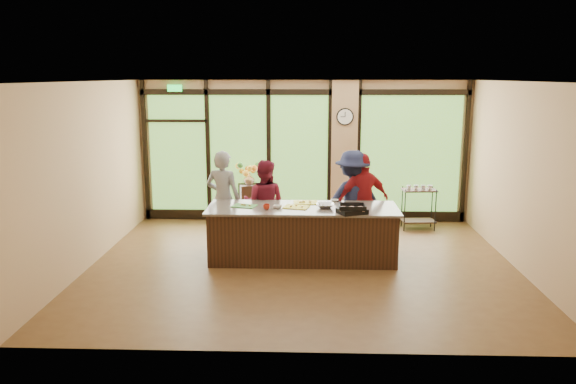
# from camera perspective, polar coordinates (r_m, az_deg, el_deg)

# --- Properties ---
(floor) EXTENTS (7.00, 7.00, 0.00)m
(floor) POSITION_cam_1_polar(r_m,az_deg,el_deg) (9.40, 1.46, -7.43)
(floor) COLOR brown
(floor) RESTS_ON ground
(ceiling) EXTENTS (7.00, 7.00, 0.00)m
(ceiling) POSITION_cam_1_polar(r_m,az_deg,el_deg) (8.88, 1.56, 11.17)
(ceiling) COLOR white
(ceiling) RESTS_ON back_wall
(back_wall) EXTENTS (7.00, 0.00, 7.00)m
(back_wall) POSITION_cam_1_polar(r_m,az_deg,el_deg) (11.99, 1.63, 4.13)
(back_wall) COLOR tan
(back_wall) RESTS_ON floor
(left_wall) EXTENTS (0.00, 6.00, 6.00)m
(left_wall) POSITION_cam_1_polar(r_m,az_deg,el_deg) (9.70, -19.65, 1.63)
(left_wall) COLOR tan
(left_wall) RESTS_ON floor
(right_wall) EXTENTS (0.00, 6.00, 6.00)m
(right_wall) POSITION_cam_1_polar(r_m,az_deg,el_deg) (9.65, 22.77, 1.35)
(right_wall) COLOR tan
(right_wall) RESTS_ON floor
(window_wall) EXTENTS (6.90, 0.12, 3.00)m
(window_wall) POSITION_cam_1_polar(r_m,az_deg,el_deg) (11.96, 2.41, 3.60)
(window_wall) COLOR tan
(window_wall) RESTS_ON floor
(island_base) EXTENTS (3.10, 1.00, 0.88)m
(island_base) POSITION_cam_1_polar(r_m,az_deg,el_deg) (9.56, 1.49, -4.35)
(island_base) COLOR black
(island_base) RESTS_ON floor
(countertop) EXTENTS (3.20, 1.10, 0.04)m
(countertop) POSITION_cam_1_polar(r_m,az_deg,el_deg) (9.44, 1.50, -1.67)
(countertop) COLOR #6E625B
(countertop) RESTS_ON island_base
(wall_clock) EXTENTS (0.36, 0.04, 0.36)m
(wall_clock) POSITION_cam_1_polar(r_m,az_deg,el_deg) (11.80, 5.81, 7.62)
(wall_clock) COLOR black
(wall_clock) RESTS_ON window_wall
(cook_left) EXTENTS (0.74, 0.58, 1.78)m
(cook_left) POSITION_cam_1_polar(r_m,az_deg,el_deg) (10.25, -6.60, -0.72)
(cook_left) COLOR gray
(cook_left) RESTS_ON floor
(cook_midleft) EXTENTS (0.87, 0.73, 1.60)m
(cook_midleft) POSITION_cam_1_polar(r_m,az_deg,el_deg) (10.23, -2.44, -1.18)
(cook_midleft) COLOR maroon
(cook_midleft) RESTS_ON floor
(cook_midright) EXTENTS (1.10, 0.79, 1.74)m
(cook_midright) POSITION_cam_1_polar(r_m,az_deg,el_deg) (10.21, 7.61, -0.91)
(cook_midright) COLOR maroon
(cook_midright) RESTS_ON floor
(cook_right) EXTENTS (1.27, 0.91, 1.78)m
(cook_right) POSITION_cam_1_polar(r_m,az_deg,el_deg) (10.23, 6.54, -0.74)
(cook_right) COLOR #1A1E3B
(cook_right) RESTS_ON floor
(roasting_pan) EXTENTS (0.53, 0.48, 0.08)m
(roasting_pan) POSITION_cam_1_polar(r_m,az_deg,el_deg) (9.06, 6.52, -1.93)
(roasting_pan) COLOR black
(roasting_pan) RESTS_ON countertop
(mixing_bowl) EXTENTS (0.31, 0.31, 0.07)m
(mixing_bowl) POSITION_cam_1_polar(r_m,az_deg,el_deg) (9.39, 3.79, -1.41)
(mixing_bowl) COLOR silver
(mixing_bowl) RESTS_ON countertop
(cutting_board_left) EXTENTS (0.45, 0.38, 0.01)m
(cutting_board_left) POSITION_cam_1_polar(r_m,az_deg,el_deg) (9.52, -4.46, -1.42)
(cutting_board_left) COLOR #398530
(cutting_board_left) RESTS_ON countertop
(cutting_board_center) EXTENTS (0.43, 0.33, 0.01)m
(cutting_board_center) POSITION_cam_1_polar(r_m,az_deg,el_deg) (9.75, 1.79, -1.08)
(cutting_board_center) COLOR yellow
(cutting_board_center) RESTS_ON countertop
(cutting_board_right) EXTENTS (0.48, 0.40, 0.01)m
(cutting_board_right) POSITION_cam_1_polar(r_m,az_deg,el_deg) (9.41, 0.85, -1.54)
(cutting_board_right) COLOR yellow
(cutting_board_right) RESTS_ON countertop
(prep_bowl_near) EXTENTS (0.19, 0.19, 0.05)m
(prep_bowl_near) POSITION_cam_1_polar(r_m,az_deg,el_deg) (9.36, -1.05, -1.50)
(prep_bowl_near) COLOR silver
(prep_bowl_near) RESTS_ON countertop
(prep_bowl_mid) EXTENTS (0.18, 0.18, 0.05)m
(prep_bowl_mid) POSITION_cam_1_polar(r_m,az_deg,el_deg) (9.44, 3.91, -1.42)
(prep_bowl_mid) COLOR silver
(prep_bowl_mid) RESTS_ON countertop
(prep_bowl_far) EXTENTS (0.14, 0.14, 0.03)m
(prep_bowl_far) POSITION_cam_1_polar(r_m,az_deg,el_deg) (9.89, 4.76, -0.86)
(prep_bowl_far) COLOR silver
(prep_bowl_far) RESTS_ON countertop
(red_ramekin) EXTENTS (0.14, 0.14, 0.09)m
(red_ramekin) POSITION_cam_1_polar(r_m,az_deg,el_deg) (9.26, -2.19, -1.52)
(red_ramekin) COLOR #A32110
(red_ramekin) RESTS_ON countertop
(flower_stand) EXTENTS (0.51, 0.51, 0.83)m
(flower_stand) POSITION_cam_1_polar(r_m,az_deg,el_deg) (12.00, -3.93, -1.16)
(flower_stand) COLOR black
(flower_stand) RESTS_ON floor
(flower_vase) EXTENTS (0.28, 0.28, 0.24)m
(flower_vase) POSITION_cam_1_polar(r_m,az_deg,el_deg) (11.89, -3.97, 1.35)
(flower_vase) COLOR #8D704D
(flower_vase) RESTS_ON flower_stand
(bar_cart) EXTENTS (0.70, 0.43, 0.92)m
(bar_cart) POSITION_cam_1_polar(r_m,az_deg,el_deg) (11.72, 13.14, -1.07)
(bar_cart) COLOR black
(bar_cart) RESTS_ON floor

